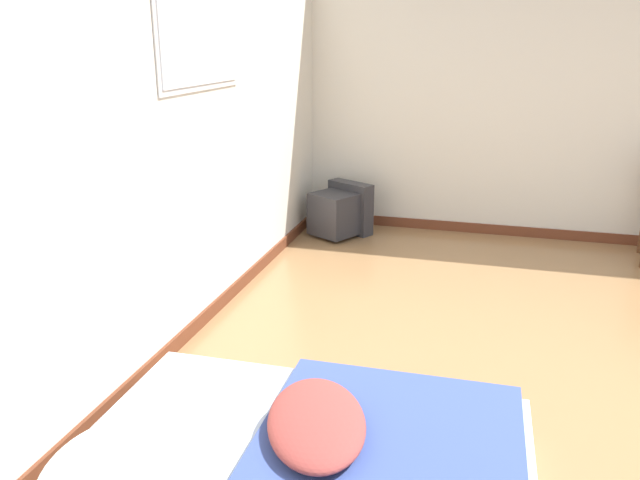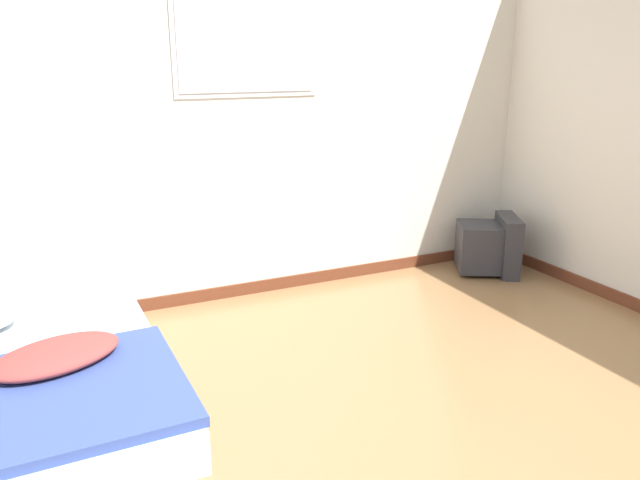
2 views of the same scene
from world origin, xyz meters
name	(u,v)px [view 2 (image 2 of 2)]	position (x,y,z in m)	size (l,w,h in m)	color
wall_back	(159,121)	(0.01, 2.66, 1.29)	(8.21, 0.08, 2.60)	silver
mattress_bed	(21,391)	(-0.97, 1.56, 0.13)	(1.44, 1.77, 0.35)	silver
crt_tv	(490,246)	(2.49, 2.25, 0.22)	(0.60, 0.57, 0.47)	#333338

